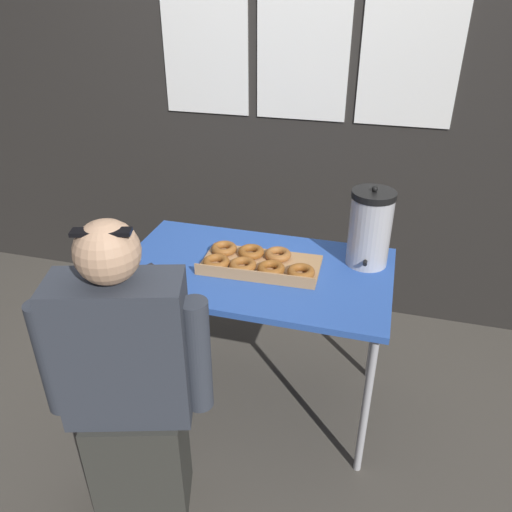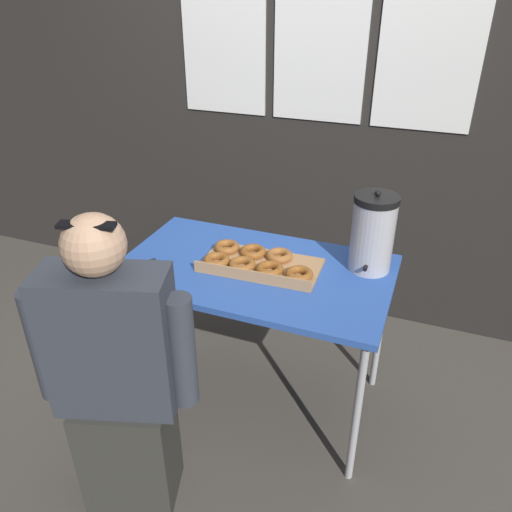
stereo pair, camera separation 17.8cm
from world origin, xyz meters
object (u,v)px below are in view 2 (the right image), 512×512
coffee_urn (373,233)px  cell_phone (141,267)px  person_seated (118,382)px  donut_box (257,262)px

coffee_urn → cell_phone: coffee_urn is taller
coffee_urn → person_seated: person_seated is taller
coffee_urn → person_seated: bearing=-130.5°
donut_box → coffee_urn: size_ratio=1.47×
donut_box → coffee_urn: bearing=18.0°
cell_phone → person_seated: bearing=-36.8°
person_seated → donut_box: bearing=-128.5°
coffee_urn → donut_box: bearing=-160.0°
coffee_urn → cell_phone: 1.00m
donut_box → person_seated: (-0.27, -0.68, -0.18)m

